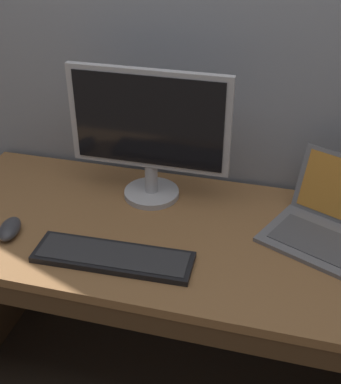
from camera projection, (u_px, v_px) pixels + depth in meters
name	position (u px, v px, depth m)	size (l,w,h in m)	color
desk	(192.00, 285.00, 1.68)	(1.71, 0.68, 0.73)	olive
laptop_space_gray	(333.00, 228.00, 1.54)	(0.44, 0.42, 0.22)	slate
external_monitor	(149.00, 133.00, 1.63)	(0.53, 0.19, 0.45)	#B7B7BC
wired_keyboard	(113.00, 257.00, 1.47)	(0.47, 0.15, 0.02)	black
computer_mouse	(10.00, 229.00, 1.57)	(0.06, 0.12, 0.04)	#38383D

